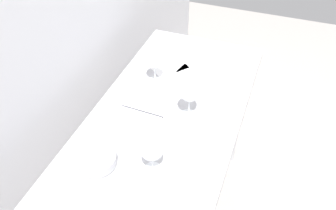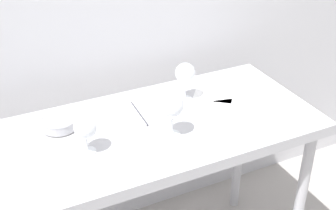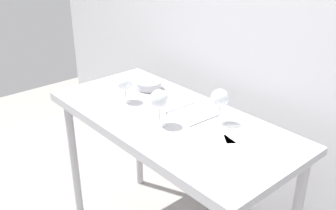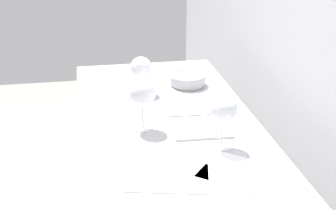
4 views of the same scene
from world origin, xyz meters
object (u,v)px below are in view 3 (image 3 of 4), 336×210
at_px(tasting_bowl, 149,85).
at_px(wine_glass_near_left, 125,83).
at_px(tasting_sheet_lower, 249,134).
at_px(open_notebook, 181,108).
at_px(wine_glass_near_center, 159,100).
at_px(tasting_sheet_upper, 214,149).
at_px(wine_glass_far_right, 220,99).

bearing_deg(tasting_bowl, wine_glass_near_left, -75.65).
distance_m(tasting_sheet_lower, tasting_bowl, 0.75).
bearing_deg(wine_glass_near_left, tasting_bowl, 104.35).
bearing_deg(open_notebook, wine_glass_near_center, -71.45).
height_order(tasting_sheet_upper, tasting_bowl, tasting_bowl).
xyz_separation_m(wine_glass_far_right, open_notebook, (-0.24, -0.03, -0.13)).
height_order(wine_glass_near_left, tasting_sheet_upper, wine_glass_near_left).
bearing_deg(wine_glass_near_center, tasting_bowl, 147.89).
relative_size(wine_glass_near_left, open_notebook, 0.42).
relative_size(wine_glass_near_center, tasting_sheet_lower, 0.76).
bearing_deg(tasting_sheet_lower, tasting_bowl, -140.55).
bearing_deg(tasting_sheet_upper, wine_glass_far_right, 140.67).
relative_size(tasting_sheet_lower, tasting_bowl, 1.56).
height_order(wine_glass_near_center, tasting_sheet_lower, wine_glass_near_center).
xyz_separation_m(wine_glass_near_left, tasting_sheet_lower, (0.69, 0.22, -0.11)).
xyz_separation_m(wine_glass_far_right, tasting_bowl, (-0.57, 0.01, -0.10)).
relative_size(open_notebook, tasting_bowl, 2.43).
relative_size(wine_glass_near_left, tasting_bowl, 1.02).
bearing_deg(wine_glass_far_right, tasting_bowl, 178.79).
xyz_separation_m(open_notebook, tasting_sheet_upper, (0.40, -0.17, -0.00)).
distance_m(wine_glass_near_left, tasting_bowl, 0.23).
bearing_deg(wine_glass_near_center, tasting_sheet_lower, 35.65).
bearing_deg(wine_glass_far_right, wine_glass_near_left, -159.18).
distance_m(wine_glass_near_center, tasting_sheet_lower, 0.45).
xyz_separation_m(open_notebook, tasting_bowl, (-0.33, 0.04, 0.02)).
xyz_separation_m(wine_glass_near_center, tasting_sheet_upper, (0.34, 0.03, -0.13)).
distance_m(wine_glass_far_right, open_notebook, 0.27).
bearing_deg(tasting_sheet_lower, tasting_sheet_upper, -55.01).
distance_m(wine_glass_near_left, tasting_sheet_upper, 0.69).
xyz_separation_m(wine_glass_near_center, tasting_sheet_lower, (0.35, 0.25, -0.13)).
height_order(open_notebook, tasting_sheet_upper, open_notebook).
bearing_deg(wine_glass_near_center, wine_glass_near_left, 173.82).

